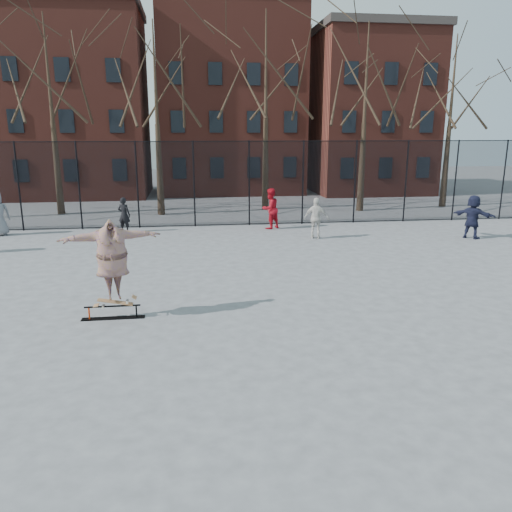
{
  "coord_description": "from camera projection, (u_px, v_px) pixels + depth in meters",
  "views": [
    {
      "loc": [
        -1.59,
        -10.59,
        4.44
      ],
      "look_at": [
        0.01,
        1.5,
        1.37
      ],
      "focal_mm": 35.0,
      "sensor_mm": 36.0,
      "label": 1
    }
  ],
  "objects": [
    {
      "name": "fence",
      "position": [
        224.0,
        183.0,
        23.46
      ],
      "size": [
        34.03,
        0.07,
        4.0
      ],
      "color": "black",
      "rests_on": "ground"
    },
    {
      "name": "skater",
      "position": [
        112.0,
        262.0,
        11.81
      ],
      "size": [
        2.46,
        1.23,
        1.93
      ],
      "primitive_type": "imported",
      "rotation": [
        0.0,
        0.0,
        0.26
      ],
      "color": "#3C3381",
      "rests_on": "skateboard"
    },
    {
      "name": "bystander_white",
      "position": [
        316.0,
        218.0,
        20.92
      ],
      "size": [
        1.09,
        0.72,
        1.73
      ],
      "primitive_type": "imported",
      "rotation": [
        0.0,
        0.0,
        2.82
      ],
      "color": "beige",
      "rests_on": "ground"
    },
    {
      "name": "bystander_red",
      "position": [
        270.0,
        209.0,
        23.03
      ],
      "size": [
        1.15,
        1.1,
        1.87
      ],
      "primitive_type": "imported",
      "rotation": [
        0.0,
        0.0,
        3.75
      ],
      "color": "red",
      "rests_on": "ground"
    },
    {
      "name": "bystander_navy",
      "position": [
        473.0,
        217.0,
        20.95
      ],
      "size": [
        1.56,
        1.62,
        1.84
      ],
      "primitive_type": "imported",
      "rotation": [
        0.0,
        0.0,
        2.32
      ],
      "color": "#1B1E37",
      "rests_on": "ground"
    },
    {
      "name": "tree_row",
      "position": [
        212.0,
        73.0,
        26.12
      ],
      "size": [
        33.66,
        7.46,
        10.67
      ],
      "color": "black",
      "rests_on": "ground"
    },
    {
      "name": "rowhouses",
      "position": [
        221.0,
        107.0,
        35.07
      ],
      "size": [
        29.0,
        7.0,
        13.0
      ],
      "color": "#5E261E",
      "rests_on": "ground"
    },
    {
      "name": "skate_rail",
      "position": [
        113.0,
        313.0,
        12.11
      ],
      "size": [
        1.51,
        0.23,
        0.33
      ],
      "color": "black",
      "rests_on": "ground"
    },
    {
      "name": "skateboard",
      "position": [
        115.0,
        303.0,
        12.06
      ],
      "size": [
        0.91,
        0.22,
        0.11
      ],
      "primitive_type": null,
      "color": "#A76E42",
      "rests_on": "skate_rail"
    },
    {
      "name": "bystander_black",
      "position": [
        124.0,
        215.0,
        22.23
      ],
      "size": [
        0.68,
        0.57,
        1.58
      ],
      "primitive_type": "imported",
      "rotation": [
        0.0,
        0.0,
        2.74
      ],
      "color": "black",
      "rests_on": "ground"
    },
    {
      "name": "ground",
      "position": [
        264.0,
        329.0,
        11.47
      ],
      "size": [
        100.0,
        100.0,
        0.0
      ],
      "primitive_type": "plane",
      "color": "#5C5C60"
    }
  ]
}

